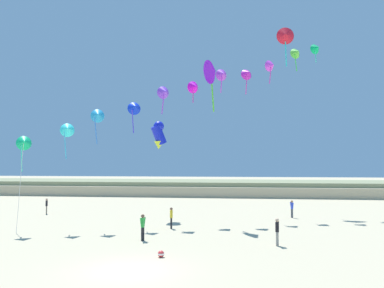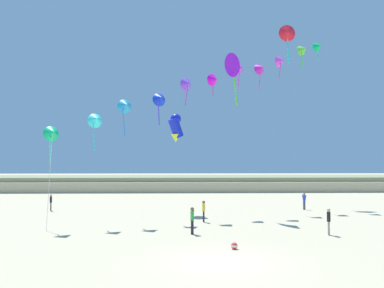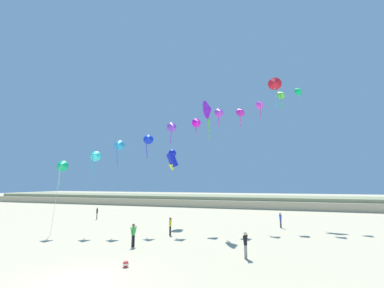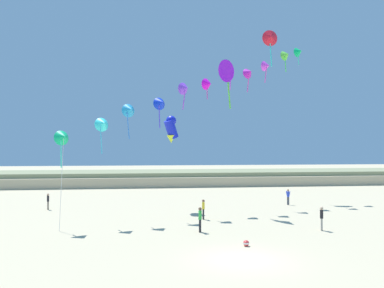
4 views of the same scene
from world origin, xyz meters
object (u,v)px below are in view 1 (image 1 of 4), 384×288
at_px(person_mid_center, 292,208).
at_px(person_far_left, 47,205).
at_px(person_near_left, 143,225).
at_px(person_near_right, 171,216).
at_px(person_far_right, 277,230).
at_px(large_kite_high_solo, 286,35).
at_px(large_kite_low_lead, 159,134).
at_px(large_kite_mid_trail, 212,72).
at_px(beach_ball, 161,254).

distance_m(person_mid_center, person_far_left, 23.84).
xyz_separation_m(person_near_left, person_near_right, (1.02, 4.98, -0.05)).
bearing_deg(person_far_right, person_near_right, 143.92).
distance_m(person_near_left, person_far_right, 8.65).
height_order(person_far_left, large_kite_high_solo, large_kite_high_solo).
bearing_deg(large_kite_high_solo, person_far_left, -165.20).
relative_size(person_mid_center, person_far_left, 1.05).
height_order(person_far_left, large_kite_low_lead, large_kite_low_lead).
relative_size(person_near_left, large_kite_mid_trail, 0.37).
bearing_deg(large_kite_high_solo, beach_ball, -111.86).
bearing_deg(person_far_right, person_near_left, 176.25).
height_order(person_near_left, person_mid_center, person_near_left).
bearing_deg(beach_ball, large_kite_mid_trail, 81.83).
distance_m(person_near_right, large_kite_mid_trail, 12.93).
bearing_deg(person_near_right, person_near_left, -101.63).
bearing_deg(person_far_right, person_far_left, 149.34).
relative_size(person_far_left, beach_ball, 4.28).
xyz_separation_m(large_kite_low_lead, beach_ball, (3.29, -15.07, -7.57)).
bearing_deg(person_near_right, beach_ball, -83.37).
distance_m(large_kite_mid_trail, beach_ball, 18.36).
distance_m(person_near_left, person_far_left, 17.63).
xyz_separation_m(person_near_left, person_far_right, (8.63, -0.57, -0.02)).
bearing_deg(person_mid_center, large_kite_high_solo, 87.69).
relative_size(person_near_left, person_far_left, 1.12).
relative_size(person_far_left, large_kite_high_solo, 0.35).
relative_size(large_kite_mid_trail, beach_ball, 12.80).
distance_m(person_near_right, large_kite_low_lead, 9.15).
relative_size(person_far_right, large_kite_high_solo, 0.38).
bearing_deg(large_kite_low_lead, person_far_right, -48.91).
xyz_separation_m(person_far_left, large_kite_low_lead, (11.61, -1.45, 6.86)).
distance_m(person_far_left, large_kite_low_lead, 13.56).
xyz_separation_m(large_kite_mid_trail, beach_ball, (-1.87, -13.02, -12.81)).
bearing_deg(large_kite_low_lead, person_far_left, 172.88).
relative_size(large_kite_low_lead, large_kite_high_solo, 0.59).
xyz_separation_m(person_near_right, large_kite_mid_trail, (2.96, 3.66, 12.05)).
height_order(person_far_left, beach_ball, person_far_left).
relative_size(person_mid_center, person_far_right, 0.95).
relative_size(person_far_left, person_far_right, 0.91).
distance_m(large_kite_low_lead, beach_ball, 17.18).
relative_size(person_near_left, large_kite_high_solo, 0.39).
bearing_deg(person_near_left, large_kite_low_lead, 96.31).
relative_size(person_mid_center, large_kite_low_lead, 0.62).
bearing_deg(beach_ball, large_kite_high_solo, 68.14).
bearing_deg(large_kite_high_solo, large_kite_low_lead, -147.94).
bearing_deg(person_mid_center, beach_ball, -118.15).
height_order(person_mid_center, large_kite_low_lead, large_kite_low_lead).
bearing_deg(large_kite_high_solo, person_near_right, -127.21).
bearing_deg(beach_ball, person_near_right, 96.63).
bearing_deg(person_far_right, beach_ball, -149.66).
relative_size(person_far_right, large_kite_mid_trail, 0.37).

